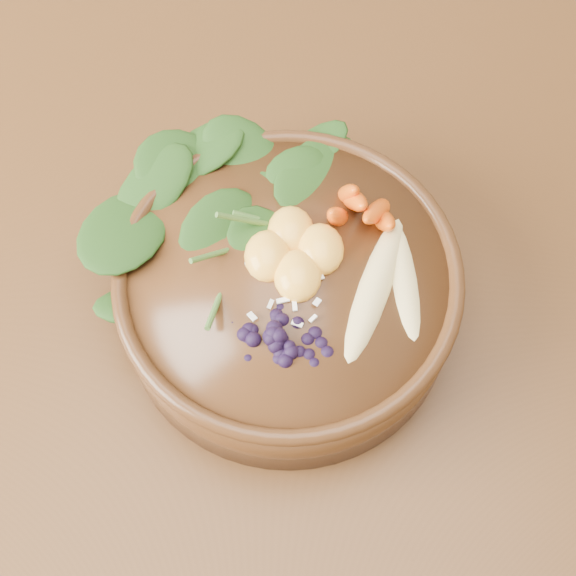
# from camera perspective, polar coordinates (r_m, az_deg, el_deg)

# --- Properties ---
(ground) EXTENTS (4.00, 4.00, 0.00)m
(ground) POSITION_cam_1_polar(r_m,az_deg,el_deg) (1.41, 0.37, -15.64)
(ground) COLOR #381E0F
(ground) RESTS_ON ground
(dining_table) EXTENTS (1.60, 0.90, 0.75)m
(dining_table) POSITION_cam_1_polar(r_m,az_deg,el_deg) (0.77, 0.66, -6.28)
(dining_table) COLOR #331C0C
(dining_table) RESTS_ON ground
(stoneware_bowl) EXTENTS (0.32, 0.32, 0.07)m
(stoneware_bowl) POSITION_cam_1_polar(r_m,az_deg,el_deg) (0.66, -0.00, -0.39)
(stoneware_bowl) COLOR #4C2B14
(stoneware_bowl) RESTS_ON dining_table
(kale_heap) EXTENTS (0.21, 0.19, 0.04)m
(kale_heap) POSITION_cam_1_polar(r_m,az_deg,el_deg) (0.65, -2.91, 7.01)
(kale_heap) COLOR #224217
(kale_heap) RESTS_ON stoneware_bowl
(carrot_cluster) EXTENTS (0.07, 0.07, 0.08)m
(carrot_cluster) POSITION_cam_1_polar(r_m,az_deg,el_deg) (0.64, 5.64, 7.92)
(carrot_cluster) COLOR #E6550F
(carrot_cluster) RESTS_ON stoneware_bowl
(banana_halves) EXTENTS (0.08, 0.15, 0.03)m
(banana_halves) POSITION_cam_1_polar(r_m,az_deg,el_deg) (0.62, 7.36, 0.87)
(banana_halves) COLOR #E0CC84
(banana_halves) RESTS_ON stoneware_bowl
(mandarin_cluster) EXTENTS (0.10, 0.10, 0.03)m
(mandarin_cluster) POSITION_cam_1_polar(r_m,az_deg,el_deg) (0.63, 0.44, 3.12)
(mandarin_cluster) COLOR #FFB137
(mandarin_cluster) RESTS_ON stoneware_bowl
(blueberry_pile) EXTENTS (0.14, 0.12, 0.04)m
(blueberry_pile) POSITION_cam_1_polar(r_m,az_deg,el_deg) (0.59, -0.69, -2.93)
(blueberry_pile) COLOR black
(blueberry_pile) RESTS_ON stoneware_bowl
(coconut_flakes) EXTENTS (0.10, 0.08, 0.01)m
(coconut_flakes) POSITION_cam_1_polar(r_m,az_deg,el_deg) (0.62, -0.13, -0.29)
(coconut_flakes) COLOR white
(coconut_flakes) RESTS_ON stoneware_bowl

